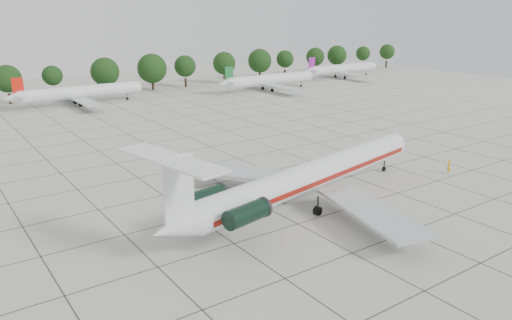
% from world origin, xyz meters
% --- Properties ---
extents(ground, '(260.00, 260.00, 0.00)m').
position_xyz_m(ground, '(0.00, 0.00, 0.00)').
color(ground, beige).
rests_on(ground, ground).
extents(apron_joints, '(170.00, 170.00, 0.02)m').
position_xyz_m(apron_joints, '(0.00, 15.00, 0.01)').
color(apron_joints, '#383838').
rests_on(apron_joints, ground).
extents(main_airliner, '(41.95, 32.66, 9.93)m').
position_xyz_m(main_airliner, '(3.47, -4.72, 3.51)').
color(main_airliner, silver).
rests_on(main_airliner, ground).
extents(ground_crew, '(0.87, 0.80, 2.01)m').
position_xyz_m(ground_crew, '(27.90, -6.91, 1.00)').
color(ground_crew, '#F3AD0E').
rests_on(ground_crew, ground).
extents(bg_airliner_c, '(28.24, 27.20, 7.40)m').
position_xyz_m(bg_airliner_c, '(1.79, 74.27, 2.91)').
color(bg_airliner_c, silver).
rests_on(bg_airliner_c, ground).
extents(bg_airliner_d, '(28.24, 27.20, 7.40)m').
position_xyz_m(bg_airliner_d, '(51.18, 65.81, 2.91)').
color(bg_airliner_d, silver).
rests_on(bg_airliner_d, ground).
extents(bg_airliner_e, '(28.24, 27.20, 7.40)m').
position_xyz_m(bg_airliner_e, '(85.96, 72.95, 2.91)').
color(bg_airliner_e, silver).
rests_on(bg_airliner_e, ground).
extents(tree_line, '(249.86, 8.44, 10.22)m').
position_xyz_m(tree_line, '(-11.68, 85.00, 5.98)').
color(tree_line, '#332114').
rests_on(tree_line, ground).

